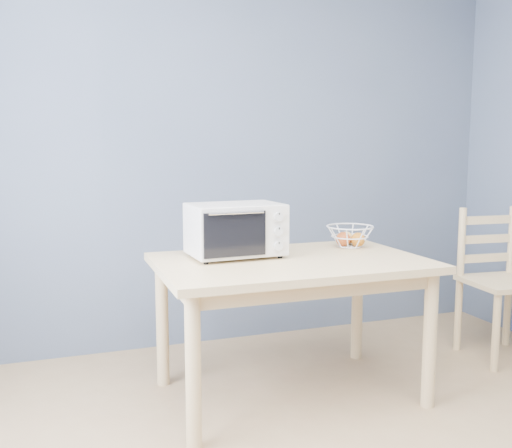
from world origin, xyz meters
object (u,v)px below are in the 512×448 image
object	(u,v)px
toaster_oven	(232,229)
fruit_basket	(349,236)
dining_chair	(499,284)
dining_table	(290,278)

from	to	relation	value
toaster_oven	fruit_basket	xyz separation A→B (m)	(0.74, 0.06, -0.09)
fruit_basket	dining_chair	bearing A→B (deg)	-6.30
toaster_oven	fruit_basket	distance (m)	0.75
dining_table	fruit_basket	bearing A→B (deg)	25.21
dining_table	fruit_basket	xyz separation A→B (m)	(0.47, 0.22, 0.17)
toaster_oven	dining_chair	distance (m)	1.83
fruit_basket	dining_table	bearing A→B (deg)	-154.79
toaster_oven	fruit_basket	bearing A→B (deg)	1.74
dining_table	fruit_basket	size ratio (longest dim) A/B	4.49
dining_table	toaster_oven	world-z (taller)	toaster_oven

